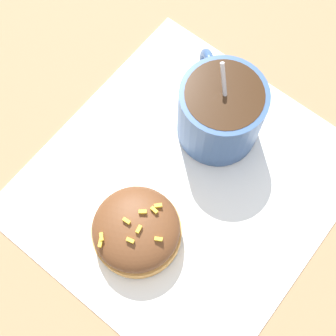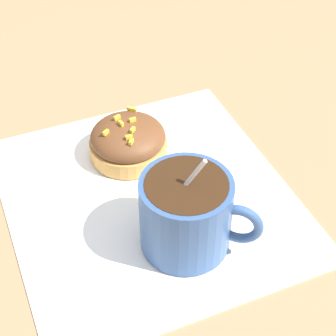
% 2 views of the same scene
% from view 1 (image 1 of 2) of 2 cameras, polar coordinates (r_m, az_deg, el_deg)
% --- Properties ---
extents(ground_plane, '(3.00, 3.00, 0.00)m').
position_cam_1_polar(ground_plane, '(0.47, 2.00, -2.04)').
color(ground_plane, '#93704C').
extents(paper_napkin, '(0.31, 0.29, 0.00)m').
position_cam_1_polar(paper_napkin, '(0.47, 2.01, -1.98)').
color(paper_napkin, white).
rests_on(paper_napkin, ground_plane).
extents(coffee_cup, '(0.09, 0.10, 0.10)m').
position_cam_1_polar(coffee_cup, '(0.46, 6.41, 7.02)').
color(coffee_cup, '#335184').
rests_on(coffee_cup, paper_napkin).
extents(frosted_pastry, '(0.08, 0.08, 0.05)m').
position_cam_1_polar(frosted_pastry, '(0.44, -3.87, -7.55)').
color(frosted_pastry, '#D19347').
rests_on(frosted_pastry, paper_napkin).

